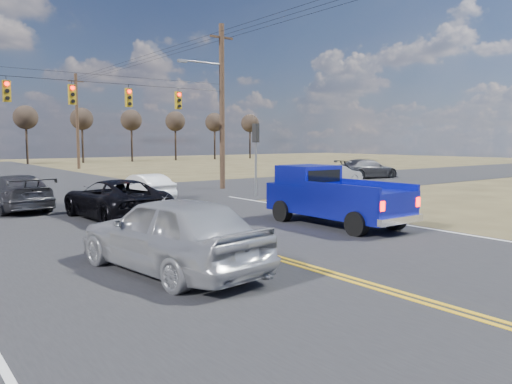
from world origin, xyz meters
TOP-DOWN VIEW (x-y plane):
  - ground at (0.00, 0.00)m, footprint 160.00×160.00m
  - road_main at (0.00, 10.00)m, footprint 14.00×120.00m
  - road_cross at (0.00, 18.00)m, footprint 120.00×12.00m
  - signal_gantry at (0.50, 17.79)m, footprint 19.60×4.83m
  - utility_poles at (0.00, 17.00)m, footprint 19.60×58.32m
  - treeline at (0.00, 26.96)m, footprint 87.00×117.80m
  - pickup_truck at (4.82, 4.49)m, footprint 2.23×5.54m
  - silver_suv at (-2.73, 2.20)m, footprint 2.84×5.53m
  - black_suv at (-0.80, 10.56)m, footprint 2.77×5.59m
  - white_car_queue at (2.64, 15.50)m, footprint 1.74×4.10m
  - dgrey_car_queue at (-3.45, 15.35)m, footprint 2.66×5.51m
  - cross_car_east_near at (16.99, 16.08)m, footprint 1.43×4.08m
  - cross_car_east_far at (22.91, 18.33)m, footprint 3.00×5.56m

SIDE VIEW (x-z plane):
  - ground at x=0.00m, z-range 0.00..0.00m
  - road_main at x=0.00m, z-range -0.01..0.01m
  - road_cross at x=0.00m, z-range -0.01..0.01m
  - white_car_queue at x=2.64m, z-range 0.00..1.32m
  - cross_car_east_near at x=16.99m, z-range 0.00..1.34m
  - black_suv at x=-0.80m, z-range 0.00..1.52m
  - cross_car_east_far at x=22.91m, z-range 0.00..1.53m
  - dgrey_car_queue at x=-3.45m, z-range 0.00..1.55m
  - silver_suv at x=-2.73m, z-range 0.00..1.80m
  - pickup_truck at x=4.82m, z-range -0.03..2.05m
  - signal_gantry at x=0.50m, z-range 0.06..10.06m
  - utility_poles at x=0.00m, z-range 0.23..10.23m
  - treeline at x=0.00m, z-range 2.00..9.40m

